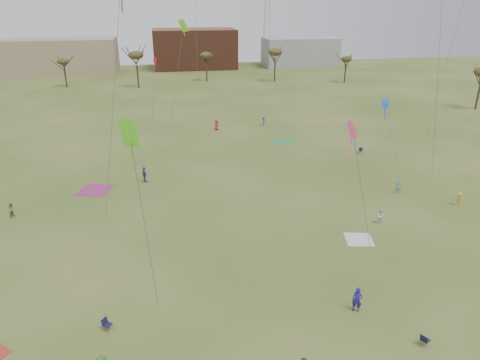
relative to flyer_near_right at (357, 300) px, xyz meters
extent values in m
plane|color=#39561B|center=(-6.13, 0.15, -0.96)|extent=(260.00, 260.00, 0.00)
imported|color=navy|center=(0.00, 0.00, 0.00)|extent=(0.84, 0.77, 1.92)
imported|color=#8E765A|center=(-28.25, 19.65, -0.18)|extent=(0.83, 0.92, 1.56)
imported|color=gold|center=(18.02, 13.74, -0.18)|extent=(1.00, 1.16, 1.56)
imported|color=#6A89B1|center=(13.23, 17.80, -0.18)|extent=(0.67, 0.59, 1.55)
imported|color=#793887|center=(-15.24, 26.33, 0.02)|extent=(0.91, 1.24, 1.96)
imported|color=silver|center=(7.85, 11.53, -0.16)|extent=(0.87, 0.73, 1.60)
imported|color=#BC203D|center=(-3.75, 46.84, -0.08)|extent=(1.03, 0.96, 1.76)
imported|color=#213A97|center=(4.73, 48.10, -0.17)|extent=(0.96, 1.17, 1.58)
cube|color=silver|center=(4.46, 9.02, -0.96)|extent=(2.90, 2.90, 0.03)
cube|color=#9F316A|center=(-20.94, 24.92, -0.96)|extent=(4.29, 4.29, 0.03)
cube|color=#34914D|center=(5.67, 38.42, -0.96)|extent=(3.80, 3.80, 0.03)
cube|color=#181439|center=(-17.14, 1.26, -0.54)|extent=(0.70, 0.70, 0.04)
cube|color=#181439|center=(-17.32, 1.40, -0.31)|extent=(0.41, 0.48, 0.44)
cube|color=#121933|center=(2.93, -3.81, -0.54)|extent=(0.67, 0.67, 0.04)
cube|color=#121933|center=(2.72, -3.91, -0.31)|extent=(0.33, 0.51, 0.44)
cube|color=#141737|center=(14.94, 31.13, -0.54)|extent=(0.71, 0.71, 0.04)
cube|color=#141737|center=(15.11, 31.29, -0.31)|extent=(0.44, 0.45, 0.44)
cube|color=#56CB23|center=(-14.43, 1.55, 12.50)|extent=(0.86, 0.86, 1.70)
cube|color=#56CB23|center=(-14.43, 1.55, 11.90)|extent=(0.08, 0.08, 1.53)
cylinder|color=#4C4C51|center=(-14.09, 1.82, 6.22)|extent=(0.72, 0.58, 12.56)
cone|color=#EE4B89|center=(0.76, 5.10, 10.86)|extent=(1.53, 0.11, 1.53)
cube|color=#EE4B89|center=(0.76, 5.10, 9.89)|extent=(0.08, 0.08, 2.50)
cylinder|color=#4C4C51|center=(2.35, 5.49, 5.40)|extent=(3.21, 0.83, 10.93)
cylinder|color=#4C4C51|center=(17.95, 20.73, 10.77)|extent=(3.60, 0.82, 21.66)
cylinder|color=#4C4C51|center=(-16.94, 16.69, 10.24)|extent=(3.52, 2.05, 20.61)
cone|color=blue|center=(12.41, 21.50, 8.64)|extent=(1.24, 0.09, 1.24)
cube|color=blue|center=(12.41, 21.50, 7.85)|extent=(0.08, 0.08, 2.03)
cylinder|color=#4C4C51|center=(12.46, 18.62, 4.29)|extent=(0.15, 5.79, 8.72)
cube|color=#77DA24|center=(-8.49, 47.06, 15.80)|extent=(0.97, 0.97, 1.90)
cube|color=#77DA24|center=(-8.49, 47.06, 15.14)|extent=(0.08, 0.08, 1.71)
cylinder|color=#4C4C51|center=(-10.00, 46.78, 7.87)|extent=(3.06, 0.61, 15.87)
cone|color=#B01312|center=(-13.19, 46.58, 10.84)|extent=(0.93, 0.07, 0.93)
cube|color=#B01312|center=(-13.19, 46.58, 10.25)|extent=(0.08, 0.08, 1.52)
cylinder|color=#4C4C51|center=(-13.86, 44.53, 5.39)|extent=(1.39, 4.15, 10.92)
cylinder|color=#4C4C51|center=(28.52, 34.41, 10.72)|extent=(1.51, 1.10, 21.55)
cylinder|color=#4C4C51|center=(-5.62, 58.26, 13.49)|extent=(0.91, 1.97, 27.10)
cylinder|color=#3A2B1E|center=(-36.13, 92.15, 1.20)|extent=(0.40, 0.40, 4.32)
ellipsoid|color=#473D1E|center=(-36.13, 92.15, 5.38)|extent=(3.02, 3.02, 1.58)
cylinder|color=#3A2B1E|center=(-18.13, 88.15, 1.74)|extent=(0.40, 0.40, 5.40)
ellipsoid|color=#473D1E|center=(-18.13, 88.15, 6.96)|extent=(3.78, 3.78, 1.98)
cylinder|color=#3A2B1E|center=(-0.13, 94.15, 1.38)|extent=(0.40, 0.40, 4.68)
ellipsoid|color=#473D1E|center=(-0.13, 94.15, 5.90)|extent=(3.28, 3.28, 1.72)
cylinder|color=#3A2B1E|center=(17.87, 90.15, 1.68)|extent=(0.40, 0.40, 5.28)
ellipsoid|color=#473D1E|center=(17.87, 90.15, 6.78)|extent=(3.70, 3.70, 1.94)
cylinder|color=#3A2B1E|center=(35.87, 85.15, 1.14)|extent=(0.40, 0.40, 4.20)
ellipsoid|color=#473D1E|center=(35.87, 85.15, 5.20)|extent=(2.94, 2.94, 1.54)
cylinder|color=#3A2B1E|center=(49.87, 52.15, 1.56)|extent=(0.40, 0.40, 5.04)
cube|color=#937F60|center=(-41.13, 115.15, 4.04)|extent=(32.00, 14.00, 10.00)
cube|color=brown|center=(-1.13, 120.15, 5.04)|extent=(26.00, 16.00, 12.00)
cube|color=gray|center=(33.87, 118.15, 3.54)|extent=(24.00, 12.00, 9.00)
cylinder|color=#9EA3A8|center=(24.77, 125.15, 18.04)|extent=(0.16, 0.16, 38.00)
cylinder|color=#9EA3A8|center=(23.42, 125.93, 18.04)|extent=(0.16, 0.16, 38.00)
cylinder|color=#9EA3A8|center=(23.42, 124.37, 18.04)|extent=(0.16, 0.16, 38.00)
camera|label=1|loc=(-12.45, -21.97, 19.37)|focal=31.52mm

